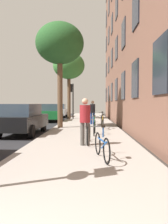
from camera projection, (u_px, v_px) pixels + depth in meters
name	position (u px, v px, depth m)	size (l,w,h in m)	color
ground_plane	(39.00, 126.00, 16.05)	(41.80, 41.80, 0.00)	#332D28
road_asphalt	(11.00, 126.00, 16.11)	(7.00, 38.00, 0.01)	#232326
sidewalk	(86.00, 125.00, 15.96)	(4.20, 38.00, 0.12)	#9E9389
building_facade	(124.00, 5.00, 15.07)	(0.56, 27.00, 16.98)	brown
traffic_light	(72.00, 95.00, 22.13)	(0.43, 0.24, 3.58)	black
tree_near	(60.00, 44.00, 13.71)	(3.05, 3.05, 6.64)	brown
tree_far	(69.00, 66.00, 21.92)	(3.20, 3.20, 6.76)	brown
bicycle_0	(102.00, 146.00, 5.93)	(0.47, 1.70, 0.96)	black
bicycle_1	(89.00, 133.00, 8.33)	(0.42, 1.73, 0.98)	black
bicycle_2	(94.00, 127.00, 10.72)	(0.42, 1.75, 0.97)	black
bicycle_3	(103.00, 123.00, 13.10)	(0.42, 1.68, 0.90)	black
bicycle_4	(102.00, 120.00, 15.50)	(0.42, 1.71, 0.97)	black
bicycle_5	(88.00, 118.00, 17.93)	(0.54, 1.65, 0.96)	black
pedestrian_0	(85.00, 118.00, 7.87)	(0.49, 0.49, 1.72)	#4C4742
pedestrian_1	(93.00, 111.00, 16.08)	(0.52, 0.52, 1.75)	navy
car_1	(23.00, 119.00, 11.45)	(1.91, 4.12, 1.62)	black
car_2	(51.00, 112.00, 19.97)	(1.95, 4.29, 1.62)	#19662D
car_3	(59.00, 110.00, 25.91)	(1.85, 4.15, 1.62)	#B7B7BC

